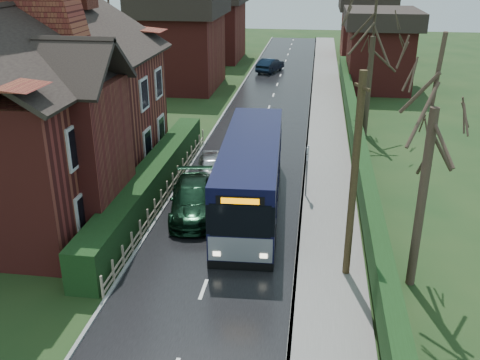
% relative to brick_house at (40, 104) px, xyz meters
% --- Properties ---
extents(ground, '(140.00, 140.00, 0.00)m').
position_rel_brick_house_xyz_m(ground, '(8.73, -4.78, -4.38)').
color(ground, '#2D401B').
rests_on(ground, ground).
extents(road, '(6.00, 100.00, 0.02)m').
position_rel_brick_house_xyz_m(road, '(8.73, 5.22, -4.37)').
color(road, black).
rests_on(road, ground).
extents(pavement, '(2.50, 100.00, 0.14)m').
position_rel_brick_house_xyz_m(pavement, '(12.98, 5.22, -4.31)').
color(pavement, slate).
rests_on(pavement, ground).
extents(kerb_right, '(0.12, 100.00, 0.14)m').
position_rel_brick_house_xyz_m(kerb_right, '(11.78, 5.22, -4.31)').
color(kerb_right, gray).
rests_on(kerb_right, ground).
extents(kerb_left, '(0.12, 100.00, 0.10)m').
position_rel_brick_house_xyz_m(kerb_left, '(5.68, 5.22, -4.33)').
color(kerb_left, gray).
rests_on(kerb_left, ground).
extents(front_hedge, '(1.20, 16.00, 1.60)m').
position_rel_brick_house_xyz_m(front_hedge, '(4.83, 0.22, -3.58)').
color(front_hedge, black).
rests_on(front_hedge, ground).
extents(picket_fence, '(0.10, 16.00, 0.90)m').
position_rel_brick_house_xyz_m(picket_fence, '(5.58, 0.22, -3.93)').
color(picket_fence, tan).
rests_on(picket_fence, ground).
extents(right_wall_hedge, '(0.60, 50.00, 1.80)m').
position_rel_brick_house_xyz_m(right_wall_hedge, '(14.53, 5.22, -3.36)').
color(right_wall_hedge, maroon).
rests_on(right_wall_hedge, ground).
extents(brick_house, '(9.30, 14.60, 10.30)m').
position_rel_brick_house_xyz_m(brick_house, '(0.00, 0.00, 0.00)').
color(brick_house, maroon).
rests_on(brick_house, ground).
extents(bus, '(2.93, 10.65, 3.20)m').
position_rel_brick_house_xyz_m(bus, '(9.54, -0.21, -2.79)').
color(bus, black).
rests_on(bus, ground).
extents(car_silver, '(2.23, 4.04, 1.30)m').
position_rel_brick_house_xyz_m(car_silver, '(7.23, 2.80, -3.73)').
color(car_silver, '#AAABAF').
rests_on(car_silver, ground).
extents(car_green, '(2.81, 5.10, 1.40)m').
position_rel_brick_house_xyz_m(car_green, '(7.13, -1.14, -3.68)').
color(car_green, black).
rests_on(car_green, ground).
extents(car_distant, '(2.60, 4.24, 1.32)m').
position_rel_brick_house_xyz_m(car_distant, '(7.58, 30.92, -3.72)').
color(car_distant, black).
rests_on(car_distant, ground).
extents(bus_stop_sign, '(0.11, 0.39, 2.59)m').
position_rel_brick_house_xyz_m(bus_stop_sign, '(11.93, 1.22, -2.67)').
color(bus_stop_sign, slate).
rests_on(bus_stop_sign, ground).
extents(telegraph_pole, '(0.44, 0.89, 7.26)m').
position_rel_brick_house_xyz_m(telegraph_pole, '(13.53, -5.20, -0.70)').
color(telegraph_pole, '#332816').
rests_on(telegraph_pole, ground).
extents(tree_right_near, '(4.13, 4.13, 8.91)m').
position_rel_brick_house_xyz_m(tree_right_near, '(15.72, -5.37, 2.28)').
color(tree_right_near, '#3C2D23').
rests_on(tree_right_near, ground).
extents(tree_right_far, '(4.52, 4.52, 8.74)m').
position_rel_brick_house_xyz_m(tree_right_far, '(15.33, 11.43, 2.15)').
color(tree_right_far, '#32281D').
rests_on(tree_right_far, ground).
extents(tree_house_side, '(3.88, 3.88, 8.82)m').
position_rel_brick_house_xyz_m(tree_house_side, '(-0.84, 11.41, 2.22)').
color(tree_house_side, '#32251D').
rests_on(tree_house_side, ground).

